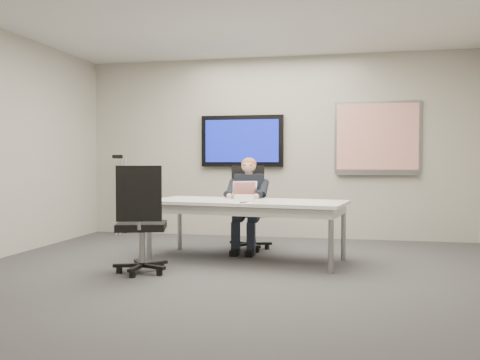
% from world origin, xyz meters
% --- Properties ---
extents(floor, '(6.00, 6.00, 0.02)m').
position_xyz_m(floor, '(0.00, 0.00, 0.00)').
color(floor, '#353638').
rests_on(floor, ground).
extents(wall_back, '(6.00, 0.02, 2.80)m').
position_xyz_m(wall_back, '(0.00, 3.00, 1.40)').
color(wall_back, '#ADA99C').
rests_on(wall_back, ground).
extents(wall_front, '(6.00, 0.02, 2.80)m').
position_xyz_m(wall_front, '(0.00, -3.00, 1.40)').
color(wall_front, '#ADA99C').
rests_on(wall_front, ground).
extents(conference_table, '(2.44, 1.28, 0.72)m').
position_xyz_m(conference_table, '(-0.03, 0.97, 0.63)').
color(conference_table, white).
rests_on(conference_table, ground).
extents(tv_display, '(1.30, 0.09, 0.80)m').
position_xyz_m(tv_display, '(-0.50, 2.95, 1.50)').
color(tv_display, black).
rests_on(tv_display, wall_back).
extents(whiteboard, '(1.25, 0.08, 1.10)m').
position_xyz_m(whiteboard, '(1.55, 2.97, 1.53)').
color(whiteboard, gray).
rests_on(whiteboard, wall_back).
extents(office_chair_far, '(0.67, 0.67, 1.12)m').
position_xyz_m(office_chair_far, '(-0.16, 1.78, 0.35)').
color(office_chair_far, black).
rests_on(office_chair_far, ground).
extents(office_chair_near, '(0.67, 0.67, 1.14)m').
position_xyz_m(office_chair_near, '(-0.96, -0.01, 0.36)').
color(office_chair_near, black).
rests_on(office_chair_near, ground).
extents(seated_person, '(0.40, 0.68, 1.23)m').
position_xyz_m(seated_person, '(-0.14, 1.54, 0.50)').
color(seated_person, '#1E2533').
rests_on(seated_person, office_chair_far).
extents(crutch, '(0.28, 0.61, 1.36)m').
position_xyz_m(crutch, '(-2.47, 2.79, 0.66)').
color(crutch, '#96989D').
rests_on(crutch, ground).
extents(laptop, '(0.37, 0.40, 0.22)m').
position_xyz_m(laptop, '(-0.12, 1.21, 0.77)').
color(laptop, silver).
rests_on(laptop, conference_table).
extents(name_tent, '(0.22, 0.07, 0.09)m').
position_xyz_m(name_tent, '(-0.01, 0.72, 0.76)').
color(name_tent, white).
rests_on(name_tent, conference_table).
extents(pen, '(0.06, 0.14, 0.01)m').
position_xyz_m(pen, '(0.01, 0.60, 0.72)').
color(pen, black).
rests_on(pen, conference_table).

